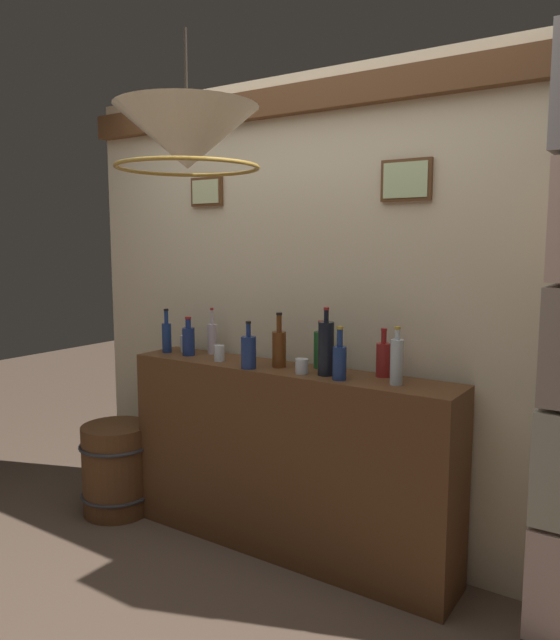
{
  "coord_description": "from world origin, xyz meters",
  "views": [
    {
      "loc": [
        1.65,
        -1.65,
        1.61
      ],
      "look_at": [
        0.0,
        0.81,
        1.22
      ],
      "focal_mm": 34.01,
      "sensor_mm": 36.0,
      "label": 1
    }
  ],
  "objects_px": {
    "liquor_bottle_tequila": "(383,359)",
    "liquor_bottle_rum": "(321,349)",
    "liquor_bottle_bourbon": "(340,361)",
    "pendant_lamp": "(187,140)",
    "liquor_bottle_amaro": "(212,338)",
    "liquor_bottle_sherry": "(189,340)",
    "liquor_bottle_vodka": "(249,351)",
    "liquor_bottle_rye": "(279,347)",
    "liquor_bottle_scotch": "(326,348)",
    "liquor_bottle_brandy": "(397,361)",
    "glass_tumbler_highball": "(219,353)",
    "wooden_barrel": "(117,469)",
    "liquor_bottle_mezcal": "(167,336)",
    "glass_tumbler_shot": "(186,344)",
    "glass_tumbler_rocks": "(302,366)"
  },
  "relations": [
    {
      "from": "liquor_bottle_tequila",
      "to": "liquor_bottle_rum",
      "type": "relative_size",
      "value": 0.96
    },
    {
      "from": "liquor_bottle_bourbon",
      "to": "pendant_lamp",
      "type": "distance_m",
      "value": 1.17
    },
    {
      "from": "liquor_bottle_amaro",
      "to": "liquor_bottle_sherry",
      "type": "relative_size",
      "value": 1.21
    },
    {
      "from": "liquor_bottle_vodka",
      "to": "liquor_bottle_bourbon",
      "type": "bearing_deg",
      "value": 3.32
    },
    {
      "from": "liquor_bottle_sherry",
      "to": "liquor_bottle_rye",
      "type": "relative_size",
      "value": 0.78
    },
    {
      "from": "liquor_bottle_scotch",
      "to": "liquor_bottle_brandy",
      "type": "xyz_separation_m",
      "value": [
        0.35,
        0.01,
        -0.02
      ]
    },
    {
      "from": "liquor_bottle_sherry",
      "to": "glass_tumbler_highball",
      "type": "relative_size",
      "value": 2.54
    },
    {
      "from": "liquor_bottle_amaro",
      "to": "wooden_barrel",
      "type": "bearing_deg",
      "value": -151.95
    },
    {
      "from": "liquor_bottle_mezcal",
      "to": "pendant_lamp",
      "type": "xyz_separation_m",
      "value": [
        0.8,
        -0.68,
        0.93
      ]
    },
    {
      "from": "glass_tumbler_shot",
      "to": "pendant_lamp",
      "type": "distance_m",
      "value": 1.43
    },
    {
      "from": "liquor_bottle_scotch",
      "to": "liquor_bottle_rye",
      "type": "relative_size",
      "value": 1.17
    },
    {
      "from": "liquor_bottle_rum",
      "to": "liquor_bottle_tequila",
      "type": "bearing_deg",
      "value": -1.18
    },
    {
      "from": "liquor_bottle_mezcal",
      "to": "liquor_bottle_brandy",
      "type": "bearing_deg",
      "value": -0.12
    },
    {
      "from": "liquor_bottle_mezcal",
      "to": "liquor_bottle_rye",
      "type": "bearing_deg",
      "value": 1.51
    },
    {
      "from": "glass_tumbler_rocks",
      "to": "glass_tumbler_highball",
      "type": "relative_size",
      "value": 0.84
    },
    {
      "from": "liquor_bottle_tequila",
      "to": "liquor_bottle_mezcal",
      "type": "relative_size",
      "value": 0.91
    },
    {
      "from": "liquor_bottle_amaro",
      "to": "liquor_bottle_scotch",
      "type": "distance_m",
      "value": 0.82
    },
    {
      "from": "liquor_bottle_rye",
      "to": "liquor_bottle_rum",
      "type": "xyz_separation_m",
      "value": [
        0.19,
        0.1,
        -0.0
      ]
    },
    {
      "from": "liquor_bottle_bourbon",
      "to": "glass_tumbler_shot",
      "type": "bearing_deg",
      "value": 172.59
    },
    {
      "from": "liquor_bottle_bourbon",
      "to": "glass_tumbler_highball",
      "type": "distance_m",
      "value": 0.74
    },
    {
      "from": "liquor_bottle_mezcal",
      "to": "glass_tumbler_shot",
      "type": "height_order",
      "value": "liquor_bottle_mezcal"
    },
    {
      "from": "liquor_bottle_rum",
      "to": "glass_tumbler_highball",
      "type": "distance_m",
      "value": 0.56
    },
    {
      "from": "liquor_bottle_tequila",
      "to": "liquor_bottle_mezcal",
      "type": "xyz_separation_m",
      "value": [
        -1.3,
        -0.11,
        0.01
      ]
    },
    {
      "from": "liquor_bottle_rye",
      "to": "liquor_bottle_vodka",
      "type": "bearing_deg",
      "value": -134.13
    },
    {
      "from": "liquor_bottle_vodka",
      "to": "liquor_bottle_rum",
      "type": "bearing_deg",
      "value": 35.33
    },
    {
      "from": "glass_tumbler_rocks",
      "to": "liquor_bottle_sherry",
      "type": "bearing_deg",
      "value": 176.54
    },
    {
      "from": "liquor_bottle_sherry",
      "to": "liquor_bottle_bourbon",
      "type": "xyz_separation_m",
      "value": [
        0.99,
        -0.06,
        0.0
      ]
    },
    {
      "from": "liquor_bottle_tequila",
      "to": "glass_tumbler_rocks",
      "type": "bearing_deg",
      "value": -156.26
    },
    {
      "from": "liquor_bottle_tequila",
      "to": "liquor_bottle_vodka",
      "type": "xyz_separation_m",
      "value": [
        -0.64,
        -0.2,
        -0.0
      ]
    },
    {
      "from": "liquor_bottle_vodka",
      "to": "glass_tumbler_shot",
      "type": "relative_size",
      "value": 2.51
    },
    {
      "from": "liquor_bottle_sherry",
      "to": "liquor_bottle_brandy",
      "type": "relative_size",
      "value": 0.83
    },
    {
      "from": "liquor_bottle_scotch",
      "to": "glass_tumbler_rocks",
      "type": "height_order",
      "value": "liquor_bottle_scotch"
    },
    {
      "from": "liquor_bottle_brandy",
      "to": "liquor_bottle_vodka",
      "type": "bearing_deg",
      "value": -173.25
    },
    {
      "from": "liquor_bottle_rum",
      "to": "glass_tumbler_rocks",
      "type": "distance_m",
      "value": 0.17
    },
    {
      "from": "liquor_bottle_brandy",
      "to": "wooden_barrel",
      "type": "xyz_separation_m",
      "value": [
        -1.68,
        -0.16,
        -0.81
      ]
    },
    {
      "from": "liquor_bottle_rye",
      "to": "glass_tumbler_highball",
      "type": "relative_size",
      "value": 3.26
    },
    {
      "from": "glass_tumbler_rocks",
      "to": "glass_tumbler_highball",
      "type": "bearing_deg",
      "value": 178.32
    },
    {
      "from": "liquor_bottle_bourbon",
      "to": "liquor_bottle_vodka",
      "type": "bearing_deg",
      "value": -176.68
    },
    {
      "from": "liquor_bottle_sherry",
      "to": "wooden_barrel",
      "type": "distance_m",
      "value": 0.92
    },
    {
      "from": "liquor_bottle_sherry",
      "to": "liquor_bottle_mezcal",
      "type": "xyz_separation_m",
      "value": [
        -0.17,
        -0.0,
        0.01
      ]
    },
    {
      "from": "liquor_bottle_tequila",
      "to": "glass_tumbler_highball",
      "type": "distance_m",
      "value": 0.89
    },
    {
      "from": "liquor_bottle_tequila",
      "to": "liquor_bottle_rum",
      "type": "distance_m",
      "value": 0.34
    },
    {
      "from": "liquor_bottle_tequila",
      "to": "pendant_lamp",
      "type": "relative_size",
      "value": 0.41
    },
    {
      "from": "pendant_lamp",
      "to": "wooden_barrel",
      "type": "relative_size",
      "value": 1.07
    },
    {
      "from": "liquor_bottle_amaro",
      "to": "liquor_bottle_tequila",
      "type": "height_order",
      "value": "liquor_bottle_amaro"
    },
    {
      "from": "liquor_bottle_amaro",
      "to": "liquor_bottle_scotch",
      "type": "height_order",
      "value": "liquor_bottle_scotch"
    },
    {
      "from": "liquor_bottle_bourbon",
      "to": "liquor_bottle_rye",
      "type": "bearing_deg",
      "value": 167.95
    },
    {
      "from": "liquor_bottle_vodka",
      "to": "liquor_bottle_rum",
      "type": "relative_size",
      "value": 1.0
    },
    {
      "from": "liquor_bottle_brandy",
      "to": "pendant_lamp",
      "type": "distance_m",
      "value": 1.29
    },
    {
      "from": "liquor_bottle_rum",
      "to": "glass_tumbler_highball",
      "type": "xyz_separation_m",
      "value": [
        -0.54,
        -0.15,
        -0.05
      ]
    }
  ]
}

